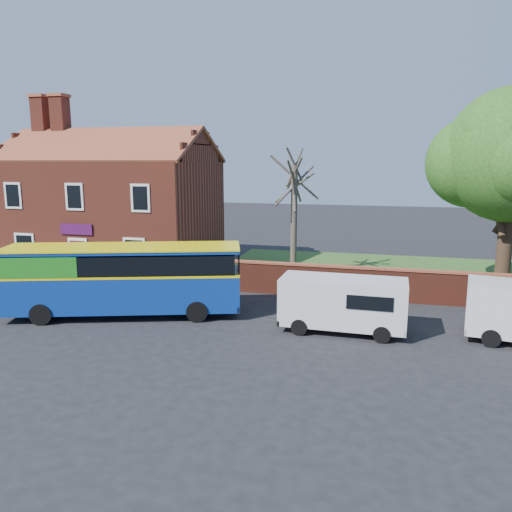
# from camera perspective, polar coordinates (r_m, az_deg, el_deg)

# --- Properties ---
(ground) EXTENTS (120.00, 120.00, 0.00)m
(ground) POSITION_cam_1_polar(r_m,az_deg,el_deg) (20.33, -14.76, -8.30)
(ground) COLOR black
(ground) RESTS_ON ground
(pavement) EXTENTS (18.00, 3.50, 0.12)m
(pavement) POSITION_cam_1_polar(r_m,az_deg,el_deg) (28.66, -21.41, -3.01)
(pavement) COLOR gray
(pavement) RESTS_ON ground
(kerb) EXTENTS (18.00, 0.15, 0.14)m
(kerb) POSITION_cam_1_polar(r_m,az_deg,el_deg) (27.31, -23.55, -3.80)
(kerb) COLOR slate
(kerb) RESTS_ON ground
(grass_strip) EXTENTS (26.00, 12.00, 0.04)m
(grass_strip) POSITION_cam_1_polar(r_m,az_deg,el_deg) (30.55, 20.59, -2.21)
(grass_strip) COLOR #426B28
(grass_strip) RESTS_ON ground
(shop_building) EXTENTS (12.30, 8.13, 10.50)m
(shop_building) POSITION_cam_1_polar(r_m,az_deg,el_deg) (32.88, -15.98, 4.94)
(shop_building) COLOR maroon
(shop_building) RESTS_ON ground
(boundary_wall) EXTENTS (22.00, 0.38, 1.60)m
(boundary_wall) POSITION_cam_1_polar(r_m,az_deg,el_deg) (24.57, 22.08, -3.46)
(boundary_wall) COLOR maroon
(boundary_wall) RESTS_ON ground
(bus) EXTENTS (10.13, 5.41, 3.00)m
(bus) POSITION_cam_1_polar(r_m,az_deg,el_deg) (22.01, -15.68, -2.26)
(bus) COLOR navy
(bus) RESTS_ON ground
(van_near) EXTENTS (4.81, 2.07, 2.10)m
(van_near) POSITION_cam_1_polar(r_m,az_deg,el_deg) (19.61, 9.95, -5.21)
(van_near) COLOR silver
(van_near) RESTS_ON ground
(bare_tree) EXTENTS (2.59, 3.08, 6.90)m
(bare_tree) POSITION_cam_1_polar(r_m,az_deg,el_deg) (28.22, 4.36, 4.68)
(bare_tree) COLOR #4C4238
(bare_tree) RESTS_ON ground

